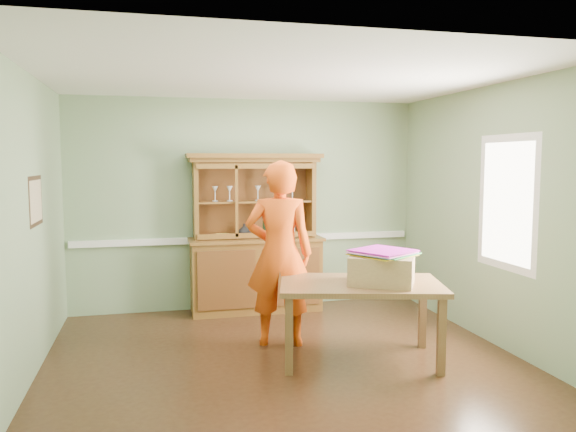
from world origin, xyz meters
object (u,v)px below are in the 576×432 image
object	(u,v)px
dining_table	(361,292)
cardboard_box	(382,270)
china_hutch	(255,256)
person	(279,253)

from	to	relation	value
dining_table	cardboard_box	xyz separation A→B (m)	(0.17, -0.11, 0.22)
china_hutch	dining_table	bearing A→B (deg)	-72.27
dining_table	person	bearing A→B (deg)	148.95
china_hutch	person	size ratio (longest dim) A/B	1.05
dining_table	person	distance (m)	0.97
dining_table	cardboard_box	world-z (taller)	cardboard_box
china_hutch	cardboard_box	distance (m)	2.30
cardboard_box	person	size ratio (longest dim) A/B	0.30
dining_table	person	size ratio (longest dim) A/B	0.89
person	cardboard_box	bearing A→B (deg)	150.31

